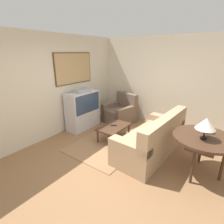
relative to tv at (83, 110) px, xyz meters
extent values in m
plane|color=#8E6642|center=(-0.89, -1.81, -0.58)|extent=(12.00, 12.00, 0.00)
cube|color=beige|center=(-0.89, 0.32, 0.77)|extent=(12.00, 0.06, 2.70)
cube|color=#4C381E|center=(0.00, 0.28, 1.21)|extent=(1.35, 0.03, 0.87)
cube|color=tan|center=(0.00, 0.26, 1.21)|extent=(1.30, 0.01, 0.82)
cube|color=beige|center=(1.74, -1.81, 0.77)|extent=(0.06, 12.00, 2.70)
cube|color=#99704C|center=(-0.20, -1.25, -0.57)|extent=(2.31, 1.49, 0.01)
cube|color=silver|center=(0.00, 0.00, -0.32)|extent=(1.05, 0.45, 0.50)
cube|color=silver|center=(0.00, 0.00, 0.24)|extent=(1.05, 0.45, 0.62)
cube|color=#2D425B|center=(0.00, -0.23, 0.24)|extent=(0.95, 0.01, 0.54)
cube|color=#9E9EA3|center=(0.00, 0.00, 0.59)|extent=(0.47, 0.25, 0.09)
cube|color=tan|center=(-0.13, -2.27, -0.34)|extent=(2.05, 0.97, 0.47)
cube|color=tan|center=(-0.15, -2.58, 0.14)|extent=(2.02, 0.33, 0.49)
cube|color=tan|center=(0.75, -2.31, -0.26)|extent=(0.29, 0.87, 0.63)
cube|color=tan|center=(-1.02, -2.22, -0.26)|extent=(0.29, 0.87, 0.63)
cube|color=#7C664D|center=(0.31, -2.48, 0.07)|extent=(0.37, 0.14, 0.34)
cube|color=#7C664D|center=(-0.60, -2.43, 0.07)|extent=(0.37, 0.14, 0.34)
cube|color=brown|center=(1.03, -0.64, -0.35)|extent=(1.05, 1.04, 0.45)
cube|color=brown|center=(1.36, -0.72, 0.12)|extent=(0.38, 0.88, 0.48)
cube|color=brown|center=(1.11, -0.30, -0.28)|extent=(0.87, 0.37, 0.59)
cube|color=brown|center=(0.94, -0.98, -0.28)|extent=(0.87, 0.37, 0.59)
cube|color=#472D1E|center=(-0.11, -1.22, -0.21)|extent=(0.91, 0.54, 0.04)
cylinder|color=#472D1E|center=(-0.51, -1.45, -0.40)|extent=(0.04, 0.04, 0.35)
cylinder|color=#472D1E|center=(0.30, -1.45, -0.40)|extent=(0.04, 0.04, 0.35)
cylinder|color=#472D1E|center=(-0.51, -1.00, -0.40)|extent=(0.04, 0.04, 0.35)
cylinder|color=#472D1E|center=(0.30, -1.00, -0.40)|extent=(0.04, 0.04, 0.35)
cylinder|color=#472D1E|center=(-0.26, -3.34, 0.18)|extent=(1.11, 1.11, 0.04)
cube|color=#472D1E|center=(-0.26, -3.34, 0.12)|extent=(0.94, 0.44, 0.08)
cylinder|color=#472D1E|center=(-0.65, -3.28, -0.21)|extent=(0.05, 0.05, 0.73)
cylinder|color=#472D1E|center=(0.13, -3.28, -0.21)|extent=(0.05, 0.05, 0.73)
cylinder|color=#472D1E|center=(-0.26, -3.70, -0.21)|extent=(0.05, 0.05, 0.73)
cylinder|color=black|center=(-0.36, -3.34, 0.21)|extent=(0.11, 0.11, 0.02)
cylinder|color=black|center=(-0.36, -3.34, 0.39)|extent=(0.02, 0.02, 0.33)
cone|color=white|center=(-0.36, -3.34, 0.49)|extent=(0.34, 0.34, 0.20)
cube|color=black|center=(-0.04, -3.34, 0.29)|extent=(0.13, 0.09, 0.18)
cylinder|color=white|center=(-0.04, -3.38, 0.32)|extent=(0.09, 0.01, 0.09)
cube|color=black|center=(-0.09, -1.20, -0.18)|extent=(0.12, 0.16, 0.02)
camera|label=1|loc=(-3.55, -3.64, 1.66)|focal=28.00mm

